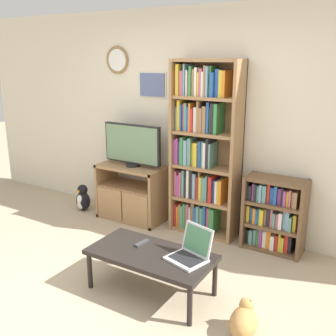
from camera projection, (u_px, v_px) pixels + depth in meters
ground_plane at (91, 302)px, 3.40m from camera, size 18.00×18.00×0.00m
wall_back at (197, 121)px, 4.67m from camera, size 7.07×0.09×2.60m
tv_stand at (131, 192)px, 5.06m from camera, size 0.87×0.46×0.71m
television at (132, 145)px, 4.88m from camera, size 0.80×0.18×0.53m
bookshelf_tall at (203, 151)px, 4.51m from camera, size 0.79×0.31×2.03m
bookshelf_short at (274, 215)px, 4.24m from camera, size 0.64×0.31×0.81m
coffee_table at (151, 257)px, 3.46m from camera, size 1.11×0.56×0.39m
laptop at (191, 251)px, 3.34m from camera, size 0.38×0.38×0.28m
remote_near_laptop at (142, 243)px, 3.61m from camera, size 0.07×0.16×0.02m
cat at (244, 321)px, 2.98m from camera, size 0.30×0.52×0.27m
penguin_figurine at (83, 199)px, 5.38m from camera, size 0.20×0.18×0.37m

